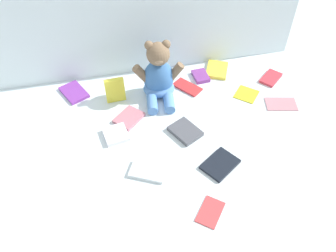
% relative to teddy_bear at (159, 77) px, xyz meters
% --- Properties ---
extents(ground_plane, '(3.20, 3.20, 0.00)m').
position_rel_teddy_bear_xyz_m(ground_plane, '(-0.03, -0.20, -0.10)').
color(ground_plane, silver).
extents(backdrop_drape, '(1.51, 0.03, 0.64)m').
position_rel_teddy_bear_xyz_m(backdrop_drape, '(-0.03, 0.21, 0.22)').
color(backdrop_drape, white).
rests_on(backdrop_drape, ground_plane).
extents(teddy_bear, '(0.23, 0.21, 0.28)m').
position_rel_teddy_bear_xyz_m(teddy_bear, '(0.00, 0.00, 0.00)').
color(teddy_bear, '#3F72B2').
rests_on(teddy_bear, ground_plane).
extents(book_case_0, '(0.15, 0.11, 0.01)m').
position_rel_teddy_bear_xyz_m(book_case_0, '(0.52, -0.19, -0.10)').
color(book_case_0, '#BA7B86').
rests_on(book_case_0, ground_plane).
extents(book_case_1, '(0.15, 0.15, 0.02)m').
position_rel_teddy_bear_xyz_m(book_case_1, '(-0.16, -0.13, -0.10)').
color(book_case_1, '#BE6F7E').
rests_on(book_case_1, ground_plane).
extents(book_case_2, '(0.15, 0.13, 0.01)m').
position_rel_teddy_bear_xyz_m(book_case_2, '(-0.13, -0.43, -0.10)').
color(book_case_2, white).
rests_on(book_case_2, ground_plane).
extents(book_case_3, '(0.14, 0.16, 0.02)m').
position_rel_teddy_bear_xyz_m(book_case_3, '(0.32, 0.11, -0.10)').
color(book_case_3, yellow).
rests_on(book_case_3, ground_plane).
extents(book_case_4, '(0.13, 0.13, 0.01)m').
position_rel_teddy_bear_xyz_m(book_case_4, '(0.05, -0.64, -0.10)').
color(book_case_4, '#D93F41').
rests_on(book_case_4, ground_plane).
extents(book_case_5, '(0.14, 0.15, 0.02)m').
position_rel_teddy_bear_xyz_m(book_case_5, '(0.06, -0.26, -0.09)').
color(book_case_5, '#4C4E56').
rests_on(book_case_5, ground_plane).
extents(book_case_6, '(0.07, 0.10, 0.02)m').
position_rel_teddy_bear_xyz_m(book_case_6, '(0.22, 0.07, -0.09)').
color(book_case_6, '#7F398E').
rests_on(book_case_6, ground_plane).
extents(book_case_7, '(0.14, 0.17, 0.01)m').
position_rel_teddy_bear_xyz_m(book_case_7, '(-0.39, 0.09, -0.10)').
color(book_case_7, purple).
rests_on(book_case_7, ground_plane).
extents(book_case_8, '(0.09, 0.03, 0.12)m').
position_rel_teddy_bear_xyz_m(book_case_8, '(-0.20, 0.00, -0.05)').
color(book_case_8, yellow).
rests_on(book_case_8, ground_plane).
extents(book_case_9, '(0.13, 0.13, 0.01)m').
position_rel_teddy_bear_xyz_m(book_case_9, '(0.55, -0.01, -0.10)').
color(book_case_9, '#CC333F').
rests_on(book_case_9, ground_plane).
extents(book_case_10, '(0.11, 0.11, 0.02)m').
position_rel_teddy_bear_xyz_m(book_case_10, '(-0.23, -0.22, -0.09)').
color(book_case_10, white).
rests_on(book_case_10, ground_plane).
extents(book_case_11, '(0.17, 0.16, 0.01)m').
position_rel_teddy_bear_xyz_m(book_case_11, '(0.15, -0.45, -0.10)').
color(book_case_11, black).
rests_on(book_case_11, ground_plane).
extents(book_case_12, '(0.14, 0.14, 0.01)m').
position_rel_teddy_bear_xyz_m(book_case_12, '(0.40, -0.09, -0.10)').
color(book_case_12, yellow).
rests_on(book_case_12, ground_plane).
extents(book_case_13, '(0.13, 0.15, 0.01)m').
position_rel_teddy_bear_xyz_m(book_case_13, '(0.14, 0.01, -0.10)').
color(book_case_13, red).
rests_on(book_case_13, ground_plane).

